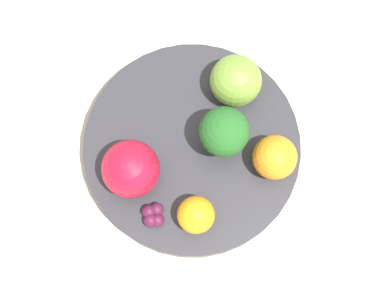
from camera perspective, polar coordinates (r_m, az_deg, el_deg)
The scene contains 9 objects.
ground_plane at distance 0.75m, azimuth -0.00°, elevation -1.04°, with size 6.00×6.00×0.00m, color gray.
table_surface at distance 0.74m, azimuth -0.00°, elevation -0.87°, with size 1.20×1.20×0.02m.
bowl at distance 0.71m, azimuth -0.00°, elevation -0.45°, with size 0.24×0.24×0.03m.
broccoli at distance 0.66m, azimuth 2.86°, elevation 1.05°, with size 0.05×0.05×0.07m.
apple_red at distance 0.67m, azimuth -5.47°, elevation -2.22°, with size 0.06×0.06×0.06m.
apple_green at distance 0.69m, azimuth 3.91°, elevation 5.64°, with size 0.06×0.06×0.06m.
orange_front at distance 0.67m, azimuth 0.35°, elevation -6.32°, with size 0.04×0.04×0.04m.
orange_back at distance 0.68m, azimuth 7.37°, elevation -1.19°, with size 0.05×0.05×0.05m.
grape_cluster at distance 0.68m, azimuth -3.46°, elevation -6.35°, with size 0.03×0.03×0.01m.
Camera 1 is at (0.12, 0.10, 0.73)m, focal length 60.00 mm.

